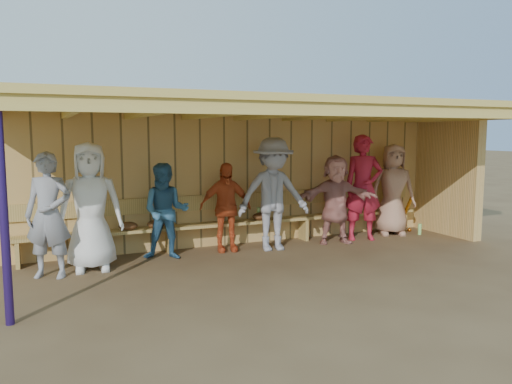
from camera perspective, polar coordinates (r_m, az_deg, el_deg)
ground at (r=8.05m, az=1.01°, el=-7.72°), size 90.00×90.00×0.00m
player_a at (r=7.48m, az=-22.62°, el=-2.46°), size 0.76×0.64×1.76m
player_b at (r=7.67m, az=-18.40°, el=-1.60°), size 0.97×0.67×1.89m
player_c at (r=8.07m, az=-10.27°, el=-2.19°), size 0.91×0.81×1.54m
player_d at (r=8.49m, az=-3.51°, el=-1.74°), size 0.93×0.47×1.52m
player_e at (r=8.54m, az=1.99°, el=-0.26°), size 1.34×0.88×1.94m
player_f at (r=9.19m, az=9.09°, el=-0.84°), size 1.57×0.86×1.62m
player_g at (r=9.58m, az=12.15°, el=0.49°), size 0.84×0.69×1.98m
player_h at (r=10.22m, az=15.36°, el=0.27°), size 1.03×0.85×1.80m
dugout_structure at (r=8.58m, az=1.49°, el=4.64°), size 8.80×3.20×2.50m
bench at (r=8.94m, az=-1.96°, el=-2.80°), size 7.60×0.34×0.93m
dugout_equipment at (r=8.74m, az=-3.27°, el=-3.28°), size 5.81×0.62×0.80m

